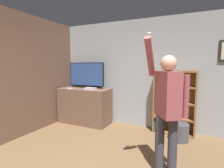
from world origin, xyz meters
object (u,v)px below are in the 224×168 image
television (87,75)px  game_console (90,89)px  waste_bin (180,132)px  bookshelf (170,102)px  person (167,104)px

television → game_console: (0.27, -0.25, -0.33)m
television → game_console: television is taller
game_console → waste_bin: size_ratio=0.75×
game_console → waste_bin: bearing=-0.3°
bookshelf → television: bearing=-176.7°
television → waste_bin: bearing=-6.2°
bookshelf → person: bearing=-85.2°
television → bookshelf: 2.26m
bookshelf → person: person is taller
game_console → waste_bin: 2.31m
waste_bin → game_console: bearing=179.7°
television → waste_bin: (2.45, -0.27, -1.12)m
television → waste_bin: 2.70m
person → waste_bin: bearing=141.0°
game_console → bookshelf: size_ratio=0.19×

